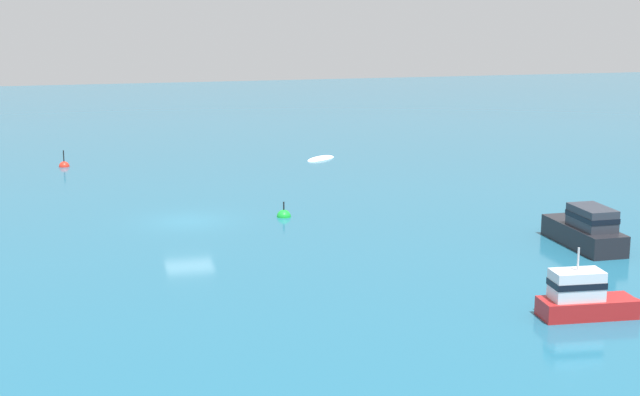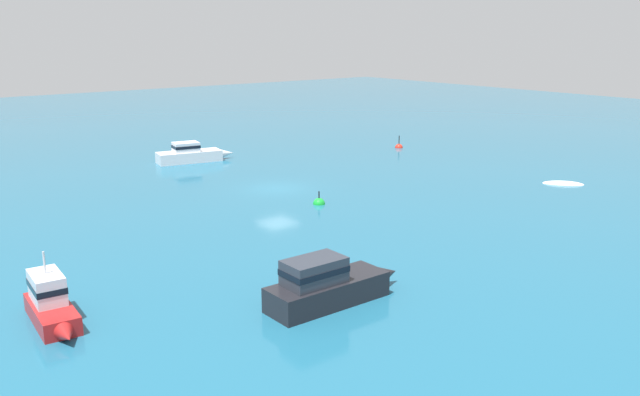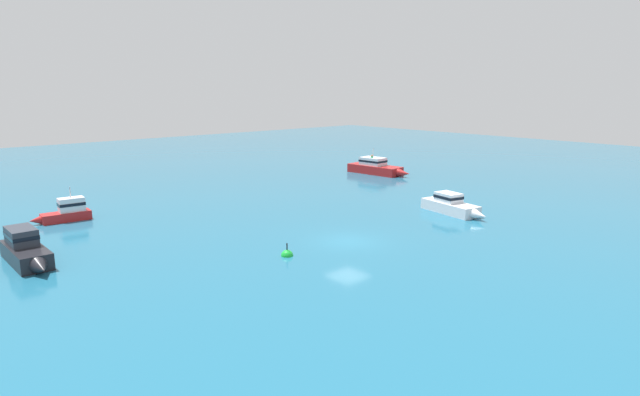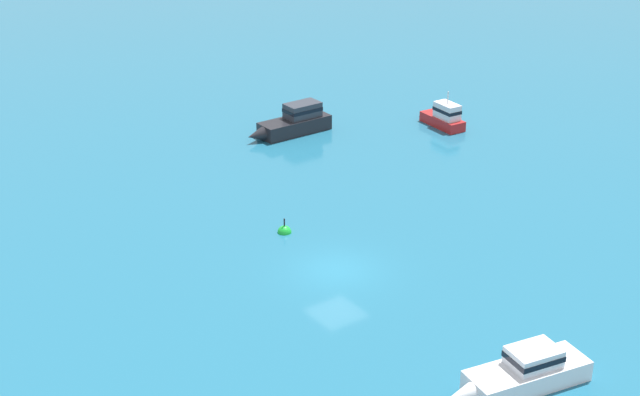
% 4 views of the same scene
% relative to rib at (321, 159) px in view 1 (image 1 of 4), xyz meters
% --- Properties ---
extents(ground_plane, '(160.00, 160.00, 0.00)m').
position_rel_rib_xyz_m(ground_plane, '(-11.43, -16.87, 0.00)').
color(ground_plane, '#1E607F').
extents(rib, '(2.92, 2.68, 0.43)m').
position_rel_rib_xyz_m(rib, '(0.00, 0.00, 0.00)').
color(rib, white).
rests_on(rib, ground).
extents(powerboat_1, '(1.80, 6.37, 2.04)m').
position_rel_rib_xyz_m(powerboat_1, '(6.22, -26.40, 0.81)').
color(powerboat_1, black).
rests_on(powerboat_1, ground).
extents(motor_cruiser_1, '(4.47, 1.59, 2.68)m').
position_rel_rib_xyz_m(motor_cruiser_1, '(1.20, -35.73, 0.74)').
color(motor_cruiser_1, '#B21E1E').
rests_on(motor_cruiser_1, ground).
extents(channel_buoy, '(0.77, 0.77, 1.21)m').
position_rel_rib_xyz_m(channel_buoy, '(-6.34, -17.15, 0.00)').
color(channel_buoy, green).
rests_on(channel_buoy, ground).
extents(mooring_buoy, '(0.73, 0.73, 1.50)m').
position_rel_rib_xyz_m(mooring_buoy, '(-17.96, 1.34, 0.01)').
color(mooring_buoy, red).
rests_on(mooring_buoy, ground).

